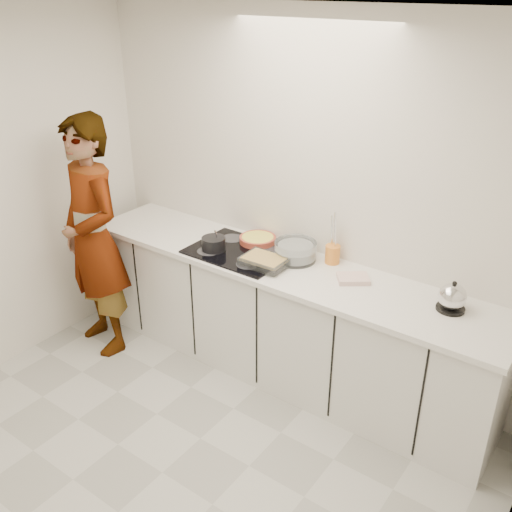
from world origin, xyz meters
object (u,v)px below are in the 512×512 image
Objects in this scene: utensil_crock at (332,254)px; cook at (93,238)px; mixing_bowl at (295,252)px; hob at (240,251)px; saucepan at (214,244)px; baking_dish at (265,261)px; kettle at (452,298)px; tart_dish at (258,239)px.

utensil_crock is 0.07× the size of cook.
mixing_bowl is at bearing -153.90° from utensil_crock.
cook reaches higher than mixing_bowl.
hob is 0.42m from mixing_bowl.
baking_dish is at bearing 1.97° from saucepan.
saucepan is at bearing -156.22° from utensil_crock.
saucepan is 0.94m from cook.
hob is 2.28× the size of baking_dish.
cook is (-0.84, -0.42, -0.03)m from saucepan.
baking_dish is 1.26m from kettle.
tart_dish is at bearing 132.84° from baking_dish.
saucepan is 0.61m from mixing_bowl.
saucepan is at bearing 39.78° from cook.
baking_dish is (0.26, -0.28, 0.01)m from tart_dish.
cook is (-1.03, -0.71, -0.01)m from tart_dish.
mixing_bowl is 2.66× the size of utensil_crock.
hob is at bearing 163.32° from baking_dish.
mixing_bowl is (0.11, 0.22, 0.02)m from baking_dish.
kettle is 1.50× the size of utensil_crock.
hob is 0.38× the size of cook.
mixing_bowl is (0.40, 0.14, 0.06)m from hob.
kettle is (1.25, 0.20, 0.04)m from baking_dish.
saucepan is 1.48× the size of utensil_crock.
baking_dish is at bearing -170.98° from kettle.
cook reaches higher than baking_dish.
hob is at bearing 31.30° from saucepan.
tart_dish is 1.02× the size of baking_dish.
hob is at bearing -95.89° from tart_dish.
tart_dish is at bearing 170.57° from mixing_bowl.
cook is at bearing -153.78° from saucepan.
baking_dish is (0.28, -0.08, 0.04)m from hob.
utensil_crock is (0.63, 0.25, 0.06)m from hob.
mixing_bowl is 1.55m from cook.
tart_dish is at bearing 48.30° from cook.
kettle is at bearing 4.23° from hob.
tart_dish is 0.17× the size of cook.
tart_dish is at bearing 58.19° from saucepan.
tart_dish is 2.45× the size of utensil_crock.
hob is 0.30m from baking_dish.
baking_dish is 0.49m from utensil_crock.
saucepan is 0.56× the size of mixing_bowl.
kettle is 2.61m from cook.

